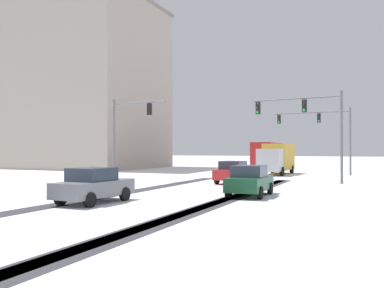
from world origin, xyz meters
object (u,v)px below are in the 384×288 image
at_px(traffic_signal_near_left, 127,125).
at_px(car_dark_green_second, 250,181).
at_px(traffic_signal_near_right, 309,118).
at_px(car_red_lead, 233,172).
at_px(bus_oncoming, 268,153).
at_px(box_truck_delivery, 277,158).
at_px(traffic_signal_far_right, 322,127).
at_px(office_building_far_left_block, 56,89).
at_px(car_grey_third, 94,185).

distance_m(traffic_signal_near_left, car_dark_green_second, 14.04).
height_order(traffic_signal_near_right, car_red_lead, traffic_signal_near_right).
relative_size(bus_oncoming, box_truck_delivery, 1.50).
relative_size(traffic_signal_far_right, box_truck_delivery, 0.98).
bearing_deg(traffic_signal_near_left, office_building_far_left_block, 142.40).
distance_m(traffic_signal_far_right, car_dark_green_second, 21.27).
bearing_deg(traffic_signal_far_right, box_truck_delivery, -164.95).
height_order(traffic_signal_far_right, car_dark_green_second, traffic_signal_far_right).
distance_m(car_grey_third, office_building_far_left_block, 43.18).
distance_m(traffic_signal_near_left, box_truck_delivery, 16.13).
distance_m(traffic_signal_far_right, office_building_far_left_block, 37.14).
bearing_deg(car_dark_green_second, box_truck_delivery, 98.04).
height_order(traffic_signal_near_left, car_dark_green_second, traffic_signal_near_left).
bearing_deg(car_red_lead, office_building_far_left_block, 151.89).
distance_m(traffic_signal_near_right, car_grey_third, 16.83).
height_order(car_dark_green_second, bus_oncoming, bus_oncoming).
xyz_separation_m(car_grey_third, bus_oncoming, (-1.40, 40.22, 1.18)).
xyz_separation_m(traffic_signal_far_right, car_dark_green_second, (-1.44, -20.87, -3.88)).
bearing_deg(bus_oncoming, car_grey_third, -88.01).
bearing_deg(traffic_signal_near_left, box_truck_delivery, 55.28).
bearing_deg(car_dark_green_second, bus_oncoming, 101.72).
xyz_separation_m(traffic_signal_far_right, traffic_signal_near_right, (0.36, -11.97, -0.04)).
distance_m(car_dark_green_second, car_grey_third, 8.07).
bearing_deg(traffic_signal_near_right, traffic_signal_far_right, 91.72).
xyz_separation_m(traffic_signal_near_left, bus_oncoming, (4.67, 27.91, -2.36)).
bearing_deg(traffic_signal_far_right, car_grey_third, -105.23).
height_order(car_dark_green_second, office_building_far_left_block, office_building_far_left_block).
relative_size(car_red_lead, car_dark_green_second, 1.00).
height_order(traffic_signal_near_left, box_truck_delivery, traffic_signal_near_left).
relative_size(car_grey_third, bus_oncoming, 0.37).
xyz_separation_m(car_red_lead, office_building_far_left_block, (-31.61, 16.89, 10.24)).
relative_size(car_dark_green_second, car_grey_third, 1.00).
xyz_separation_m(box_truck_delivery, office_building_far_left_block, (-32.18, 4.75, 9.43)).
height_order(traffic_signal_near_right, box_truck_delivery, traffic_signal_near_right).
distance_m(traffic_signal_near_left, bus_oncoming, 28.40).
bearing_deg(office_building_far_left_block, traffic_signal_far_right, -5.67).
xyz_separation_m(car_dark_green_second, box_truck_delivery, (-2.79, 19.73, 0.82)).
distance_m(traffic_signal_far_right, traffic_signal_near_right, 11.98).
bearing_deg(car_dark_green_second, traffic_signal_far_right, 86.05).
bearing_deg(bus_oncoming, office_building_far_left_block, -160.03).
xyz_separation_m(traffic_signal_near_left, box_truck_delivery, (9.05, 13.06, -2.72)).
relative_size(traffic_signal_near_right, car_grey_third, 1.56).
relative_size(traffic_signal_near_right, car_dark_green_second, 1.57).
relative_size(traffic_signal_near_right, bus_oncoming, 0.58).
relative_size(car_red_lead, bus_oncoming, 0.37).
height_order(car_grey_third, box_truck_delivery, box_truck_delivery).
bearing_deg(traffic_signal_near_left, car_grey_third, -63.76).
xyz_separation_m(traffic_signal_far_right, car_grey_third, (-7.22, -26.50, -3.88)).
distance_m(traffic_signal_near_right, car_red_lead, 6.57).
bearing_deg(office_building_far_left_block, traffic_signal_near_right, -22.97).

